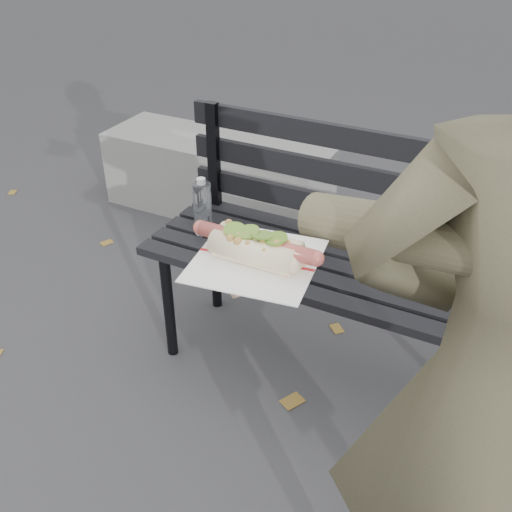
{
  "coord_description": "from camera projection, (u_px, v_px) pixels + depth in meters",
  "views": [
    {
      "loc": [
        0.45,
        -0.83,
        1.57
      ],
      "look_at": [
        0.1,
        -0.13,
        1.06
      ],
      "focal_mm": 42.0,
      "sensor_mm": 36.0,
      "label": 1
    }
  ],
  "objects": [
    {
      "name": "fallen_leaves",
      "position": [
        372.0,
        453.0,
        1.91
      ],
      "size": [
        4.41,
        3.35,
        0.0
      ],
      "color": "brown",
      "rests_on": "ground"
    },
    {
      "name": "park_bench",
      "position": [
        369.0,
        249.0,
        1.96
      ],
      "size": [
        1.5,
        0.44,
        0.88
      ],
      "color": "black",
      "rests_on": "ground"
    },
    {
      "name": "concrete_block",
      "position": [
        218.0,
        177.0,
        3.18
      ],
      "size": [
        1.2,
        0.4,
        0.4
      ],
      "primitive_type": "cube",
      "color": "slate",
      "rests_on": "ground"
    },
    {
      "name": "held_hotdog",
      "position": [
        395.0,
        246.0,
        0.9
      ],
      "size": [
        0.63,
        0.32,
        0.2
      ],
      "color": "#4B4732"
    },
    {
      "name": "person",
      "position": [
        506.0,
        403.0,
        1.0
      ],
      "size": [
        0.65,
        0.49,
        1.63
      ],
      "primitive_type": "imported",
      "rotation": [
        0.0,
        0.0,
        3.32
      ],
      "color": "#4B4732",
      "rests_on": "ground"
    }
  ]
}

